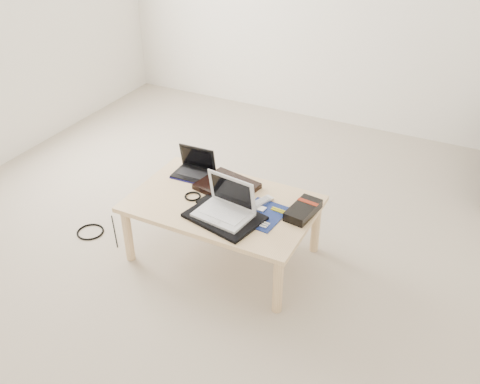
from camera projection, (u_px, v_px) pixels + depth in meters
The scene contains 13 objects.
ground at pixel (218, 228), 3.65m from camera, with size 4.00×4.00×0.00m, color #B6A794.
coffee_table at pixel (222, 209), 3.22m from camera, with size 1.10×0.70×0.40m.
book at pixel (227, 186), 3.31m from camera, with size 0.38×0.34×0.03m.
netbook at pixel (194, 169), 3.45m from camera, with size 0.25×0.19×0.18m.
tablet at pixel (221, 203), 3.17m from camera, with size 0.28×0.24×0.01m.
remote at pixel (257, 205), 3.15m from camera, with size 0.13×0.24×0.02m.
neoprene_sleeve at pixel (225, 217), 3.05m from camera, with size 0.41×0.30×0.02m, color black.
white_laptop at pixel (226, 207), 3.03m from camera, with size 0.34×0.26×0.22m.
motherboard at pixel (262, 214), 3.08m from camera, with size 0.26×0.31×0.01m.
gpu_box at pixel (303, 210), 3.07m from camera, with size 0.16×0.27×0.06m.
cable_coil at pixel (193, 196), 3.23m from camera, with size 0.10×0.10×0.01m, color black.
floor_cable_coil at pixel (90, 232), 3.60m from camera, with size 0.18×0.18×0.01m, color black.
floor_cable_trail at pixel (114, 231), 3.61m from camera, with size 0.01×0.01×0.37m, color black.
Camera 1 is at (1.45, -2.56, 2.17)m, focal length 40.00 mm.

